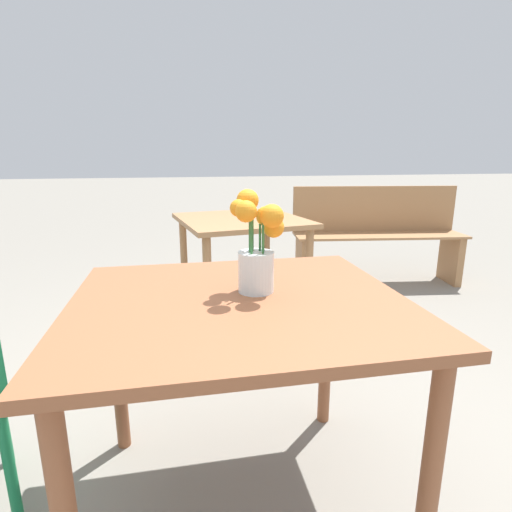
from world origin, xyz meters
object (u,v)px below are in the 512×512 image
Objects in this scene: table_front at (240,329)px; flower_vase at (257,249)px; table_back at (242,235)px; bench_near at (376,232)px.

flower_vase is (0.06, 0.05, 0.23)m from table_front.
flower_vase is at bearing -97.93° from table_back.
flower_vase is 2.60m from bench_near.
table_front is 3.19× the size of flower_vase.
table_front is 1.53m from table_back.
flower_vase is 0.33× the size of table_back.
table_front reaches higher than table_back.
table_front is 0.24m from flower_vase.
bench_near is at bearing 53.69° from flower_vase.
bench_near is 1.63× the size of table_back.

